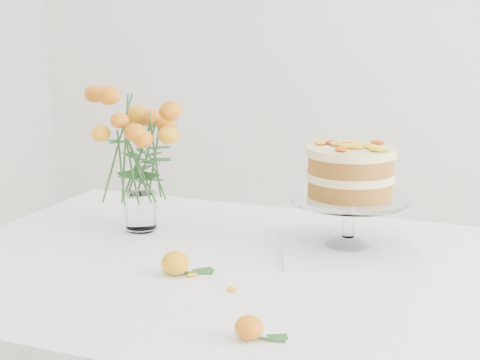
% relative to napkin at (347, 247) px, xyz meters
% --- Properties ---
extents(table, '(1.43, 0.93, 0.76)m').
position_rel_napkin_xyz_m(table, '(-0.13, -0.18, -0.09)').
color(table, tan).
rests_on(table, ground).
extents(napkin, '(0.38, 0.38, 0.01)m').
position_rel_napkin_xyz_m(napkin, '(0.00, 0.00, 0.00)').
color(napkin, white).
rests_on(napkin, table).
extents(cake_stand, '(0.26, 0.26, 0.23)m').
position_rel_napkin_xyz_m(cake_stand, '(0.00, -0.00, 0.16)').
color(cake_stand, white).
rests_on(cake_stand, napkin).
extents(rose_vase, '(0.29, 0.29, 0.38)m').
position_rel_napkin_xyz_m(rose_vase, '(-0.50, -0.04, 0.22)').
color(rose_vase, white).
rests_on(rose_vase, table).
extents(loose_rose_near, '(0.10, 0.06, 0.05)m').
position_rel_napkin_xyz_m(loose_rose_near, '(-0.29, -0.28, 0.02)').
color(loose_rose_near, orange).
rests_on(loose_rose_near, table).
extents(loose_rose_far, '(0.08, 0.05, 0.04)m').
position_rel_napkin_xyz_m(loose_rose_far, '(-0.05, -0.49, 0.01)').
color(loose_rose_far, '#BD5E09').
rests_on(loose_rose_far, table).
extents(stray_petal_a, '(0.03, 0.02, 0.00)m').
position_rel_napkin_xyz_m(stray_petal_a, '(-0.25, -0.28, -0.00)').
color(stray_petal_a, yellow).
rests_on(stray_petal_a, table).
extents(stray_petal_b, '(0.03, 0.02, 0.00)m').
position_rel_napkin_xyz_m(stray_petal_b, '(-0.15, -0.32, -0.00)').
color(stray_petal_b, yellow).
rests_on(stray_petal_b, table).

